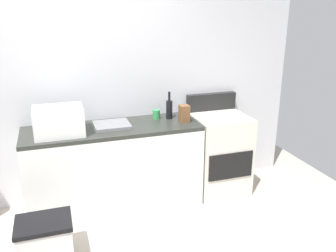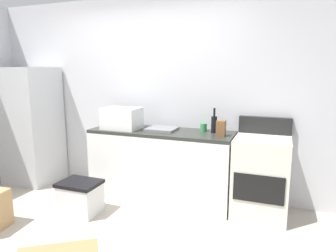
% 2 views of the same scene
% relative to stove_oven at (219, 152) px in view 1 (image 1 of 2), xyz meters
% --- Properties ---
extents(wall_back, '(5.00, 0.10, 2.60)m').
position_rel_stove_oven_xyz_m(wall_back, '(-1.52, 0.34, 0.83)').
color(wall_back, silver).
rests_on(wall_back, ground_plane).
extents(kitchen_counter, '(1.80, 0.60, 0.90)m').
position_rel_stove_oven_xyz_m(kitchen_counter, '(-1.22, -0.01, -0.02)').
color(kitchen_counter, white).
rests_on(kitchen_counter, ground_plane).
extents(stove_oven, '(0.60, 0.61, 1.10)m').
position_rel_stove_oven_xyz_m(stove_oven, '(0.00, 0.00, 0.00)').
color(stove_oven, silver).
rests_on(stove_oven, ground_plane).
extents(microwave, '(0.46, 0.34, 0.27)m').
position_rel_stove_oven_xyz_m(microwave, '(-1.74, -0.07, 0.57)').
color(microwave, white).
rests_on(microwave, kitchen_counter).
extents(sink_basin, '(0.36, 0.32, 0.03)m').
position_rel_stove_oven_xyz_m(sink_basin, '(-1.22, 0.02, 0.45)').
color(sink_basin, slate).
rests_on(sink_basin, kitchen_counter).
extents(wine_bottle, '(0.07, 0.07, 0.30)m').
position_rel_stove_oven_xyz_m(wine_bottle, '(-0.57, 0.09, 0.54)').
color(wine_bottle, black).
rests_on(wine_bottle, kitchen_counter).
extents(coffee_mug, '(0.08, 0.08, 0.10)m').
position_rel_stove_oven_xyz_m(coffee_mug, '(-0.71, 0.13, 0.48)').
color(coffee_mug, '#338C4C').
rests_on(coffee_mug, kitchen_counter).
extents(knife_block, '(0.10, 0.10, 0.18)m').
position_rel_stove_oven_xyz_m(knife_block, '(-0.46, -0.07, 0.52)').
color(knife_block, brown).
rests_on(knife_block, kitchen_counter).
extents(storage_bin, '(0.46, 0.36, 0.38)m').
position_rel_stove_oven_xyz_m(storage_bin, '(-1.95, -0.72, -0.27)').
color(storage_bin, silver).
rests_on(storage_bin, ground_plane).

